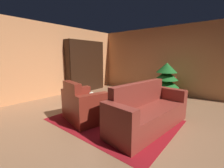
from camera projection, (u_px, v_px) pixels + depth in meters
ground_plane at (116, 114)px, 3.91m from camera, size 7.40×7.40×0.00m
wall_back at (164, 61)px, 6.03m from camera, size 6.01×0.06×2.62m
wall_left at (53, 61)px, 5.53m from camera, size 0.06×6.28×2.62m
area_rug at (114, 120)px, 3.53m from camera, size 2.66×2.06×0.01m
bookshelf_unit at (88, 67)px, 6.53m from camera, size 0.38×1.80×2.12m
armchair_red at (83, 106)px, 3.49m from camera, size 1.16×0.94×0.93m
couch_red at (148, 113)px, 3.14m from camera, size 0.95×2.13×0.92m
coffee_table at (120, 106)px, 3.40m from camera, size 0.67×0.67×0.41m
book_stack_on_table at (122, 101)px, 3.40m from camera, size 0.22×0.18×0.14m
bottle_on_table at (125, 98)px, 3.51m from camera, size 0.08×0.08×0.29m
decorated_tree at (166, 81)px, 5.28m from camera, size 0.99×0.99×1.26m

